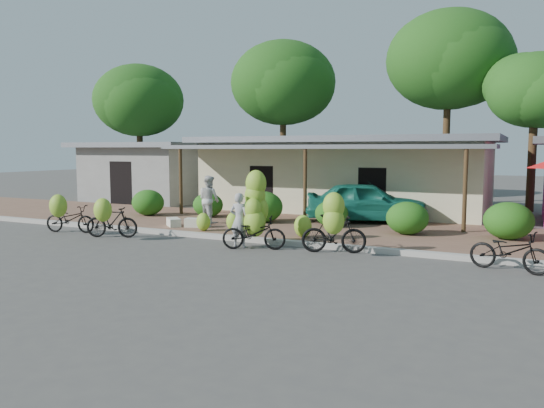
{
  "coord_description": "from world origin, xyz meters",
  "views": [
    {
      "loc": [
        7.5,
        -12.01,
        2.81
      ],
      "look_at": [
        0.66,
        1.95,
        1.2
      ],
      "focal_mm": 35.0,
      "sensor_mm": 36.0,
      "label": 1
    }
  ],
  "objects_px": {
    "bike_far_left": "(68,217)",
    "bike_center": "(255,218)",
    "tree_far_center": "(281,82)",
    "tree_center_right": "(445,59)",
    "bike_right": "(334,228)",
    "teal_van": "(366,202)",
    "tree_back_left": "(138,99)",
    "sack_near": "(198,223)",
    "bike_left": "(110,219)",
    "bystander": "(209,199)",
    "vendor": "(239,220)",
    "bike_far_right": "(509,251)",
    "sack_far": "(174,222)",
    "tree_near_right": "(531,89)"
  },
  "relations": [
    {
      "from": "bike_far_left",
      "to": "bike_center",
      "type": "relative_size",
      "value": 0.84
    },
    {
      "from": "tree_far_center",
      "to": "tree_center_right",
      "type": "distance_m",
      "value": 9.04
    },
    {
      "from": "bike_far_left",
      "to": "bike_right",
      "type": "bearing_deg",
      "value": -101.76
    },
    {
      "from": "bike_center",
      "to": "teal_van",
      "type": "height_order",
      "value": "bike_center"
    },
    {
      "from": "tree_back_left",
      "to": "bike_far_left",
      "type": "distance_m",
      "value": 15.22
    },
    {
      "from": "tree_far_center",
      "to": "sack_near",
      "type": "height_order",
      "value": "tree_far_center"
    },
    {
      "from": "bike_left",
      "to": "bystander",
      "type": "height_order",
      "value": "bystander"
    },
    {
      "from": "bike_far_left",
      "to": "teal_van",
      "type": "bearing_deg",
      "value": -68.71
    },
    {
      "from": "bike_center",
      "to": "vendor",
      "type": "xyz_separation_m",
      "value": [
        -0.42,
        -0.15,
        -0.07
      ]
    },
    {
      "from": "bike_left",
      "to": "vendor",
      "type": "bearing_deg",
      "value": -104.83
    },
    {
      "from": "tree_far_center",
      "to": "teal_van",
      "type": "height_order",
      "value": "tree_far_center"
    },
    {
      "from": "bike_center",
      "to": "vendor",
      "type": "relative_size",
      "value": 1.4
    },
    {
      "from": "tree_far_center",
      "to": "bike_left",
      "type": "bearing_deg",
      "value": -85.24
    },
    {
      "from": "vendor",
      "to": "teal_van",
      "type": "height_order",
      "value": "teal_van"
    },
    {
      "from": "tree_center_right",
      "to": "bike_far_left",
      "type": "relative_size",
      "value": 5.26
    },
    {
      "from": "tree_far_center",
      "to": "bike_left",
      "type": "relative_size",
      "value": 5.14
    },
    {
      "from": "bike_far_right",
      "to": "bystander",
      "type": "relative_size",
      "value": 1.09
    },
    {
      "from": "sack_far",
      "to": "vendor",
      "type": "height_order",
      "value": "vendor"
    },
    {
      "from": "sack_far",
      "to": "bike_right",
      "type": "bearing_deg",
      "value": -14.64
    },
    {
      "from": "bike_center",
      "to": "bike_right",
      "type": "relative_size",
      "value": 1.22
    },
    {
      "from": "bike_left",
      "to": "bike_far_right",
      "type": "height_order",
      "value": "bike_left"
    },
    {
      "from": "bike_center",
      "to": "sack_near",
      "type": "xyz_separation_m",
      "value": [
        -3.3,
        1.98,
        -0.59
      ]
    },
    {
      "from": "tree_back_left",
      "to": "bike_right",
      "type": "bearing_deg",
      "value": -35.56
    },
    {
      "from": "bystander",
      "to": "bike_far_right",
      "type": "bearing_deg",
      "value": -176.64
    },
    {
      "from": "tree_center_right",
      "to": "teal_van",
      "type": "bearing_deg",
      "value": -97.36
    },
    {
      "from": "bike_center",
      "to": "teal_van",
      "type": "distance_m",
      "value": 5.99
    },
    {
      "from": "bike_far_left",
      "to": "bike_right",
      "type": "relative_size",
      "value": 1.02
    },
    {
      "from": "tree_back_left",
      "to": "teal_van",
      "type": "bearing_deg",
      "value": -21.21
    },
    {
      "from": "sack_far",
      "to": "tree_far_center",
      "type": "bearing_deg",
      "value": 98.65
    },
    {
      "from": "bystander",
      "to": "tree_center_right",
      "type": "bearing_deg",
      "value": -97.01
    },
    {
      "from": "sack_near",
      "to": "teal_van",
      "type": "xyz_separation_m",
      "value": [
        4.9,
        3.79,
        0.6
      ]
    },
    {
      "from": "tree_near_right",
      "to": "bike_right",
      "type": "relative_size",
      "value": 3.91
    },
    {
      "from": "teal_van",
      "to": "bike_right",
      "type": "bearing_deg",
      "value": 168.66
    },
    {
      "from": "bike_far_left",
      "to": "vendor",
      "type": "bearing_deg",
      "value": -102.5
    },
    {
      "from": "bike_left",
      "to": "teal_van",
      "type": "relative_size",
      "value": 0.4
    },
    {
      "from": "tree_far_center",
      "to": "tree_center_right",
      "type": "bearing_deg",
      "value": 3.18
    },
    {
      "from": "tree_center_right",
      "to": "bike_center",
      "type": "xyz_separation_m",
      "value": [
        -2.84,
        -15.38,
        -6.54
      ]
    },
    {
      "from": "tree_back_left",
      "to": "bystander",
      "type": "height_order",
      "value": "tree_back_left"
    },
    {
      "from": "bike_center",
      "to": "bike_right",
      "type": "distance_m",
      "value": 2.35
    },
    {
      "from": "tree_back_left",
      "to": "vendor",
      "type": "height_order",
      "value": "tree_back_left"
    },
    {
      "from": "tree_near_right",
      "to": "sack_near",
      "type": "bearing_deg",
      "value": -131.67
    },
    {
      "from": "tree_far_center",
      "to": "bystander",
      "type": "xyz_separation_m",
      "value": [
        2.71,
        -11.91,
        -5.69
      ]
    },
    {
      "from": "bike_far_left",
      "to": "sack_far",
      "type": "bearing_deg",
      "value": -65.74
    },
    {
      "from": "tree_far_center",
      "to": "sack_far",
      "type": "relative_size",
      "value": 11.97
    },
    {
      "from": "bystander",
      "to": "vendor",
      "type": "bearing_deg",
      "value": 154.08
    },
    {
      "from": "tree_far_center",
      "to": "sack_near",
      "type": "distance_m",
      "value": 14.69
    },
    {
      "from": "teal_van",
      "to": "bike_far_right",
      "type": "bearing_deg",
      "value": -157.74
    },
    {
      "from": "tree_back_left",
      "to": "tree_near_right",
      "type": "height_order",
      "value": "tree_back_left"
    },
    {
      "from": "tree_near_right",
      "to": "teal_van",
      "type": "bearing_deg",
      "value": -124.55
    },
    {
      "from": "tree_back_left",
      "to": "sack_near",
      "type": "relative_size",
      "value": 9.15
    }
  ]
}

